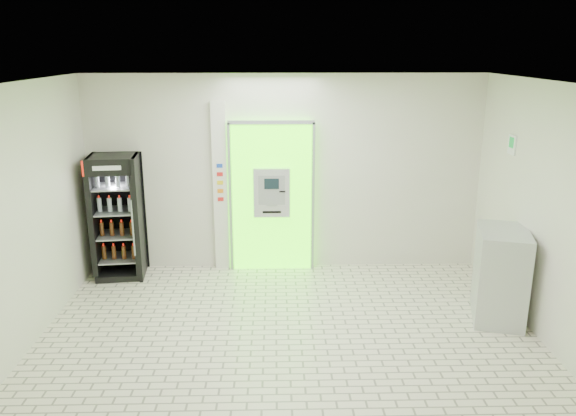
{
  "coord_description": "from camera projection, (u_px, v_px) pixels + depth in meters",
  "views": [
    {
      "loc": [
        -0.15,
        -5.88,
        3.36
      ],
      "look_at": [
        0.02,
        1.2,
        1.33
      ],
      "focal_mm": 35.0,
      "sensor_mm": 36.0,
      "label": 1
    }
  ],
  "objects": [
    {
      "name": "steel_cabinet",
      "position": [
        500.0,
        275.0,
        7.09
      ],
      "size": [
        0.82,
        1.01,
        1.18
      ],
      "rotation": [
        0.0,
        0.0,
        -0.27
      ],
      "color": "#B8BAC0",
      "rests_on": "ground"
    },
    {
      "name": "exit_sign",
      "position": [
        512.0,
        145.0,
        7.41
      ],
      "size": [
        0.02,
        0.22,
        0.26
      ],
      "color": "white",
      "rests_on": "room_shell"
    },
    {
      "name": "beverage_cooler",
      "position": [
        118.0,
        219.0,
        8.38
      ],
      "size": [
        0.76,
        0.7,
        1.86
      ],
      "rotation": [
        0.0,
        0.0,
        0.11
      ],
      "color": "black",
      "rests_on": "ground"
    },
    {
      "name": "atm_assembly",
      "position": [
        272.0,
        196.0,
        8.57
      ],
      "size": [
        1.3,
        0.24,
        2.33
      ],
      "color": "#43FE07",
      "rests_on": "ground"
    },
    {
      "name": "ground",
      "position": [
        289.0,
        345.0,
        6.58
      ],
      "size": [
        6.0,
        6.0,
        0.0
      ],
      "primitive_type": "plane",
      "color": "beige",
      "rests_on": "ground"
    },
    {
      "name": "room_shell",
      "position": [
        289.0,
        193.0,
        6.07
      ],
      "size": [
        6.0,
        6.0,
        6.0
      ],
      "color": "silver",
      "rests_on": "ground"
    },
    {
      "name": "pillar",
      "position": [
        221.0,
        188.0,
        8.55
      ],
      "size": [
        0.22,
        0.11,
        2.6
      ],
      "color": "silver",
      "rests_on": "ground"
    }
  ]
}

